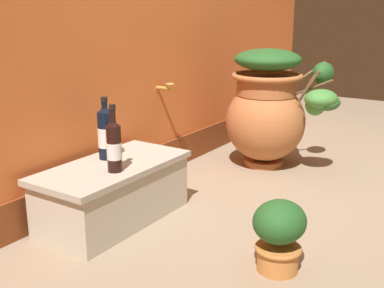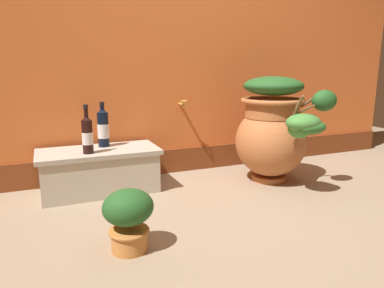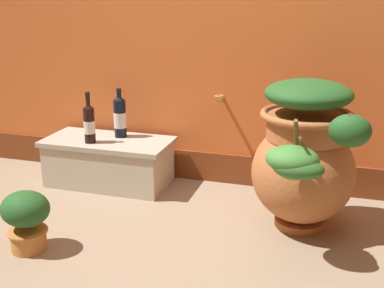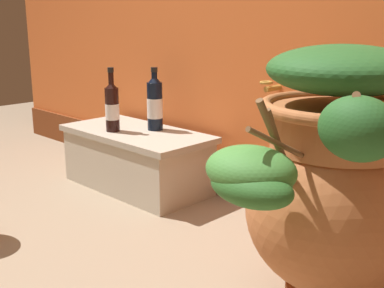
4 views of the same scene
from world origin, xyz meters
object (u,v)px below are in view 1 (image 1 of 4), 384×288
Objects in this scene: terracotta_urn at (269,108)px; potted_shrub at (279,232)px; wine_bottle_middle at (106,132)px; wine_bottle_left at (114,145)px.

potted_shrub is at bearing -153.64° from terracotta_urn.
potted_shrub is at bearing -92.95° from wine_bottle_middle.
wine_bottle_left is 0.21m from wine_bottle_middle.
wine_bottle_middle is 1.05× the size of potted_shrub.
terracotta_urn is at bearing -16.76° from wine_bottle_middle.
wine_bottle_middle is at bearing 87.05° from potted_shrub.
terracotta_urn is 1.41m from potted_shrub.
terracotta_urn is 1.33m from wine_bottle_left.
wine_bottle_left is (-1.32, 0.19, 0.03)m from terracotta_urn.
wine_bottle_left is 1.01× the size of wine_bottle_middle.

